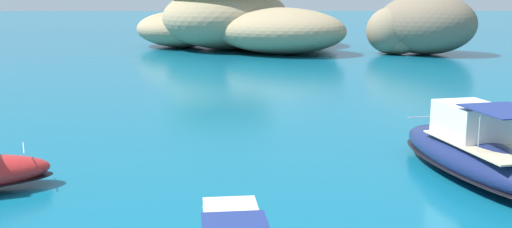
% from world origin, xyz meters
% --- Properties ---
extents(islet_large, '(29.53, 28.38, 9.64)m').
position_xyz_m(islet_large, '(1.64, 64.61, 3.39)').
color(islet_large, '#9E8966').
rests_on(islet_large, ground).
extents(islet_small, '(14.83, 13.69, 6.77)m').
position_xyz_m(islet_small, '(21.57, 56.46, 3.10)').
color(islet_small, '#756651').
rests_on(islet_small, ground).
extents(motorboat_navy, '(4.75, 9.80, 2.95)m').
position_xyz_m(motorboat_navy, '(11.29, 11.35, 0.94)').
color(motorboat_navy, navy).
rests_on(motorboat_navy, ground).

